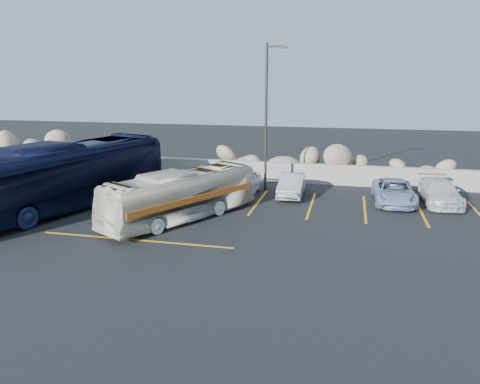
% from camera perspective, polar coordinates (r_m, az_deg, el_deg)
% --- Properties ---
extents(ground, '(90.00, 90.00, 0.00)m').
position_cam_1_polar(ground, '(18.37, -10.08, -6.23)').
color(ground, black).
rests_on(ground, ground).
extents(seawall, '(60.00, 0.40, 1.20)m').
position_cam_1_polar(seawall, '(29.21, -0.86, 2.70)').
color(seawall, gray).
rests_on(seawall, ground).
extents(riprap_pile, '(54.00, 2.80, 2.60)m').
position_cam_1_polar(riprap_pile, '(30.24, -0.31, 4.43)').
color(riprap_pile, '#8F755D').
rests_on(riprap_pile, ground).
extents(parking_lines, '(18.16, 9.36, 0.01)m').
position_cam_1_polar(parking_lines, '(22.38, 6.69, -2.43)').
color(parking_lines, orange).
rests_on(parking_lines, ground).
extents(lamppost, '(1.14, 0.18, 8.00)m').
position_cam_1_polar(lamppost, '(25.76, 3.33, 9.48)').
color(lamppost, '#2E2B29').
rests_on(lamppost, ground).
extents(vintage_bus, '(5.39, 7.89, 2.22)m').
position_cam_1_polar(vintage_bus, '(21.00, -7.14, -0.41)').
color(vintage_bus, silver).
rests_on(vintage_bus, ground).
extents(tour_coach, '(5.84, 11.92, 3.24)m').
position_cam_1_polar(tour_coach, '(24.00, -20.69, 1.84)').
color(tour_coach, black).
rests_on(tour_coach, ground).
extents(car_a, '(1.60, 3.84, 1.30)m').
position_cam_1_polar(car_a, '(25.29, 0.35, 1.07)').
color(car_a, silver).
rests_on(car_a, ground).
extents(car_b, '(1.35, 3.63, 1.19)m').
position_cam_1_polar(car_b, '(25.25, 6.30, 0.83)').
color(car_b, '#AEADB2').
rests_on(car_b, ground).
extents(car_c, '(1.97, 4.26, 1.21)m').
position_cam_1_polar(car_c, '(25.61, 23.15, -0.01)').
color(car_c, silver).
rests_on(car_c, ground).
extents(car_d, '(2.09, 4.29, 1.18)m').
position_cam_1_polar(car_d, '(24.92, 18.28, 0.02)').
color(car_d, '#8899C1').
rests_on(car_d, ground).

